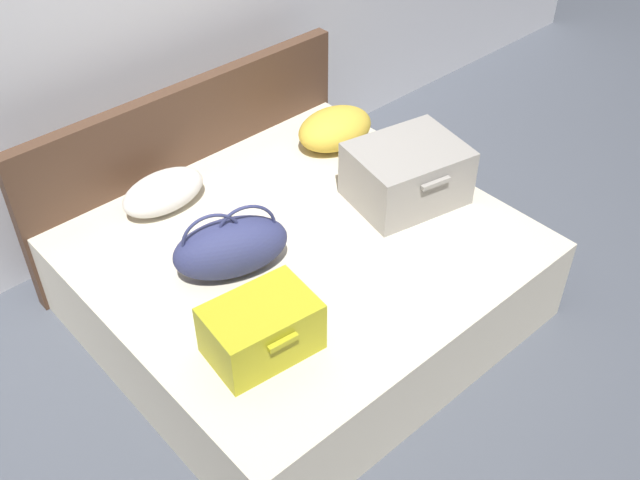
% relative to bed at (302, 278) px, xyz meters
% --- Properties ---
extents(ground_plane, '(12.00, 12.00, 0.00)m').
position_rel_bed_xyz_m(ground_plane, '(0.00, -0.40, -0.24)').
color(ground_plane, '#4C515B').
extents(back_wall, '(8.00, 0.10, 2.60)m').
position_rel_bed_xyz_m(back_wall, '(0.00, 1.25, 1.06)').
color(back_wall, silver).
rests_on(back_wall, ground).
extents(bed, '(1.98, 1.83, 0.48)m').
position_rel_bed_xyz_m(bed, '(0.00, 0.00, 0.00)').
color(bed, beige).
rests_on(bed, ground).
extents(headboard, '(2.02, 0.08, 0.95)m').
position_rel_bed_xyz_m(headboard, '(0.00, 0.95, 0.23)').
color(headboard, '#4C3323').
rests_on(headboard, ground).
extents(hard_case_large, '(0.63, 0.54, 0.31)m').
position_rel_bed_xyz_m(hard_case_large, '(0.64, -0.09, 0.40)').
color(hard_case_large, gray).
rests_on(hard_case_large, bed).
extents(hard_case_medium, '(0.48, 0.36, 0.25)m').
position_rel_bed_xyz_m(hard_case_medium, '(-0.57, -0.41, 0.37)').
color(hard_case_medium, gold).
rests_on(hard_case_medium, bed).
extents(duffel_bag, '(0.60, 0.44, 0.35)m').
position_rel_bed_xyz_m(duffel_bag, '(-0.37, 0.06, 0.38)').
color(duffel_bag, navy).
rests_on(duffel_bag, bed).
extents(pillow_near_headboard, '(0.45, 0.26, 0.19)m').
position_rel_bed_xyz_m(pillow_near_headboard, '(-0.34, 0.68, 0.34)').
color(pillow_near_headboard, white).
rests_on(pillow_near_headboard, bed).
extents(pillow_center_head, '(0.49, 0.36, 0.22)m').
position_rel_bed_xyz_m(pillow_center_head, '(0.71, 0.52, 0.35)').
color(pillow_center_head, gold).
rests_on(pillow_center_head, bed).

